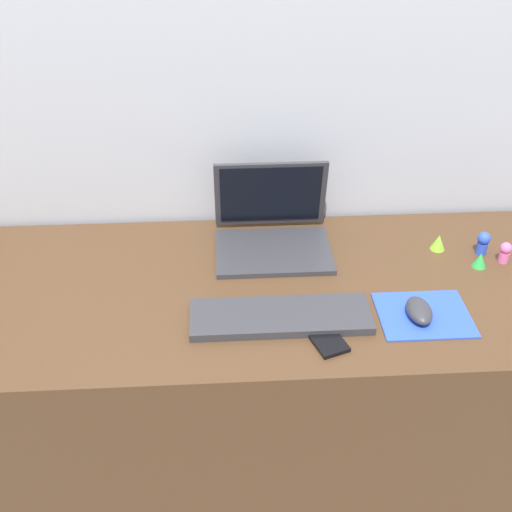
% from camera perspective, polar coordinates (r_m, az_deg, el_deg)
% --- Properties ---
extents(ground_plane, '(6.00, 6.00, 0.00)m').
position_cam_1_polar(ground_plane, '(2.07, -1.05, -19.30)').
color(ground_plane, slate).
extents(back_wall, '(2.98, 0.05, 1.53)m').
position_cam_1_polar(back_wall, '(1.82, -1.79, 4.60)').
color(back_wall, '#B2B7C1').
rests_on(back_wall, ground_plane).
extents(desk, '(1.78, 0.64, 0.74)m').
position_cam_1_polar(desk, '(1.79, -1.18, -12.28)').
color(desk, '#4C331E').
rests_on(desk, ground_plane).
extents(laptop, '(0.30, 0.25, 0.21)m').
position_cam_1_polar(laptop, '(1.67, 1.47, 2.77)').
color(laptop, '#333338').
rests_on(laptop, desk).
extents(keyboard, '(0.41, 0.13, 0.02)m').
position_cam_1_polar(keyboard, '(1.43, 2.24, -5.51)').
color(keyboard, '#333338').
rests_on(keyboard, desk).
extents(mousepad, '(0.21, 0.17, 0.00)m').
position_cam_1_polar(mousepad, '(1.50, 14.94, -5.16)').
color(mousepad, blue).
rests_on(mousepad, desk).
extents(mouse, '(0.06, 0.10, 0.03)m').
position_cam_1_polar(mouse, '(1.48, 14.55, -4.80)').
color(mouse, '#333338').
rests_on(mouse, mousepad).
extents(cell_phone, '(0.10, 0.14, 0.01)m').
position_cam_1_polar(cell_phone, '(1.40, 6.14, -7.19)').
color(cell_phone, black).
rests_on(cell_phone, desk).
extents(toy_figurine_pink, '(0.03, 0.03, 0.06)m').
position_cam_1_polar(toy_figurine_pink, '(1.73, 21.62, 0.35)').
color(toy_figurine_pink, pink).
rests_on(toy_figurine_pink, desk).
extents(toy_figurine_blue, '(0.03, 0.03, 0.06)m').
position_cam_1_polar(toy_figurine_blue, '(1.74, 19.87, 1.19)').
color(toy_figurine_blue, blue).
rests_on(toy_figurine_blue, desk).
extents(toy_figurine_lime, '(0.04, 0.04, 0.04)m').
position_cam_1_polar(toy_figurine_lime, '(1.73, 16.18, 1.21)').
color(toy_figurine_lime, '#8CDB33').
rests_on(toy_figurine_lime, desk).
extents(toy_figurine_green, '(0.04, 0.04, 0.04)m').
position_cam_1_polar(toy_figurine_green, '(1.69, 19.62, -0.34)').
color(toy_figurine_green, green).
rests_on(toy_figurine_green, desk).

